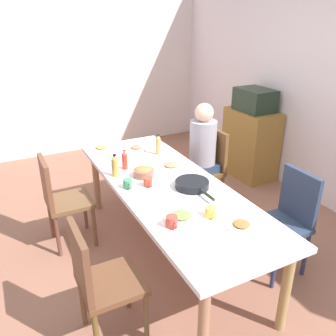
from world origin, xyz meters
The scene contains 24 objects.
ground_plane centered at (0.00, 0.00, 0.00)m, with size 7.32×7.32×0.00m, color #94614D.
wall_left centered at (-3.11, 0.00, 1.30)m, with size 0.12×4.27×2.60m, color white.
dining_table centered at (0.00, 0.00, 0.66)m, with size 2.41×0.86×0.73m.
chair_0 centered at (0.60, 0.81, 0.51)m, with size 0.40×0.40×0.90m.
chair_1 centered at (-0.60, -0.81, 0.51)m, with size 0.40×0.40×0.90m.
chair_2 centered at (-0.60, 0.81, 0.51)m, with size 0.40×0.40×0.90m.
person_2 centered at (-0.60, 0.72, 0.72)m, with size 0.30×0.30×1.21m.
chair_3 centered at (0.60, -0.81, 0.51)m, with size 0.40×0.40×0.90m.
plate_0 centered at (0.52, -0.16, 0.74)m, with size 0.26×0.26×0.04m.
plate_1 centered at (0.80, 0.15, 0.74)m, with size 0.21×0.21×0.04m.
plate_2 centered at (-0.88, 0.07, 0.74)m, with size 0.21×0.21×0.04m.
plate_3 centered at (-0.30, 0.19, 0.74)m, with size 0.25×0.25×0.04m.
plate_4 centered at (-1.05, -0.26, 0.74)m, with size 0.22×0.22×0.04m.
bowl_0 centered at (-0.24, -0.12, 0.77)m, with size 0.18×0.18×0.09m.
serving_pan centered at (0.15, 0.15, 0.76)m, with size 0.46×0.28×0.06m.
cup_0 centered at (0.58, -0.27, 0.77)m, with size 0.12×0.08×0.08m.
cup_1 centered at (0.60, 0.03, 0.77)m, with size 0.11×0.08×0.08m.
cup_2 centered at (-0.05, -0.16, 0.77)m, with size 0.11×0.08×0.08m.
cup_3 centered at (-0.09, -0.33, 0.77)m, with size 0.11×0.08×0.08m.
bottle_0 centered at (-0.36, -0.34, 0.83)m, with size 0.06×0.06×0.21m.
bottle_1 centered at (-0.46, -0.21, 0.82)m, with size 0.05×0.05×0.19m.
bottle_2 centered at (-0.65, 0.22, 0.83)m, with size 0.05×0.05×0.22m.
side_cabinet centered at (-1.05, 1.78, 0.45)m, with size 0.70×0.44×0.90m, color olive.
microwave centered at (-1.05, 1.78, 1.04)m, with size 0.48×0.36×0.28m, color #1E2E20.
Camera 1 is at (2.36, -1.21, 2.08)m, focal length 37.48 mm.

